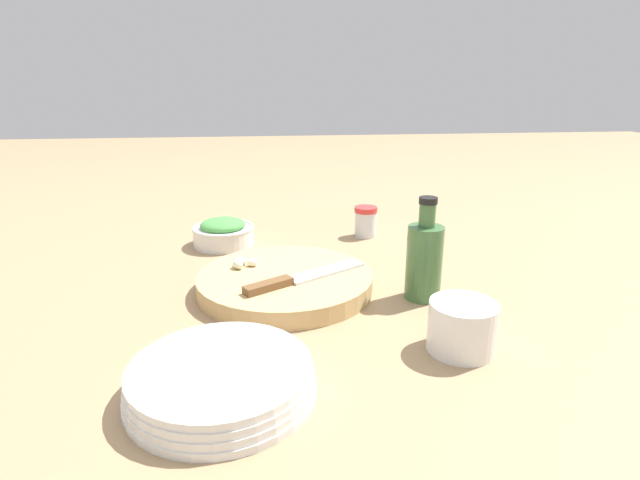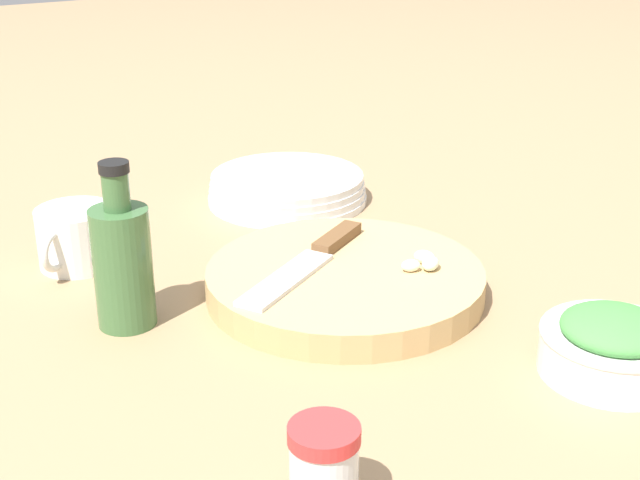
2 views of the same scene
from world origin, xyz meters
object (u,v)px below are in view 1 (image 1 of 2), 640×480
at_px(chef_knife, 299,278).
at_px(spice_jar, 366,221).
at_px(plate_stack, 221,380).
at_px(coffee_mug, 462,326).
at_px(cutting_board, 285,282).
at_px(herb_bowl, 223,232).
at_px(oil_bottle, 424,259).
at_px(garlic_cloves, 242,263).

relative_size(chef_knife, spice_jar, 3.06).
bearing_deg(plate_stack, coffee_mug, 101.62).
distance_m(cutting_board, coffee_mug, 0.33).
xyz_separation_m(cutting_board, herb_bowl, (-0.27, -0.12, 0.01)).
bearing_deg(herb_bowl, plate_stack, 3.41).
height_order(coffee_mug, oil_bottle, oil_bottle).
bearing_deg(garlic_cloves, spice_jar, 132.17).
bearing_deg(cutting_board, garlic_cloves, -119.69).
bearing_deg(chef_knife, oil_bottle, 52.46).
bearing_deg(chef_knife, plate_stack, -54.26).
height_order(chef_knife, herb_bowl, herb_bowl).
bearing_deg(coffee_mug, cutting_board, -135.04).
distance_m(garlic_cloves, spice_jar, 0.38).
relative_size(garlic_cloves, oil_bottle, 0.29).
relative_size(cutting_board, garlic_cloves, 6.08).
xyz_separation_m(garlic_cloves, spice_jar, (-0.25, 0.28, -0.00)).
height_order(chef_knife, coffee_mug, coffee_mug).
bearing_deg(herb_bowl, garlic_cloves, 12.31).
distance_m(herb_bowl, plate_stack, 0.56).
height_order(herb_bowl, coffee_mug, coffee_mug).
relative_size(chef_knife, herb_bowl, 1.60).
relative_size(cutting_board, plate_stack, 1.37).
relative_size(chef_knife, garlic_cloves, 4.31).
height_order(spice_jar, coffee_mug, same).
xyz_separation_m(cutting_board, chef_knife, (0.03, 0.02, 0.02)).
xyz_separation_m(garlic_cloves, plate_stack, (0.34, -0.02, -0.02)).
relative_size(herb_bowl, coffee_mug, 1.33).
relative_size(garlic_cloves, plate_stack, 0.22).
bearing_deg(herb_bowl, chef_knife, 25.83).
bearing_deg(cutting_board, plate_stack, -16.97).
distance_m(cutting_board, garlic_cloves, 0.09).
relative_size(spice_jar, oil_bottle, 0.41).
bearing_deg(plate_stack, spice_jar, 153.51).
xyz_separation_m(spice_jar, plate_stack, (0.59, -0.29, -0.02)).
bearing_deg(coffee_mug, garlic_cloves, -131.85).
distance_m(cutting_board, spice_jar, 0.36).
bearing_deg(cutting_board, spice_jar, 145.32).
height_order(plate_stack, oil_bottle, oil_bottle).
distance_m(coffee_mug, oil_bottle, 0.18).
distance_m(garlic_cloves, coffee_mug, 0.41).
distance_m(chef_knife, oil_bottle, 0.21).
relative_size(chef_knife, coffee_mug, 2.13).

